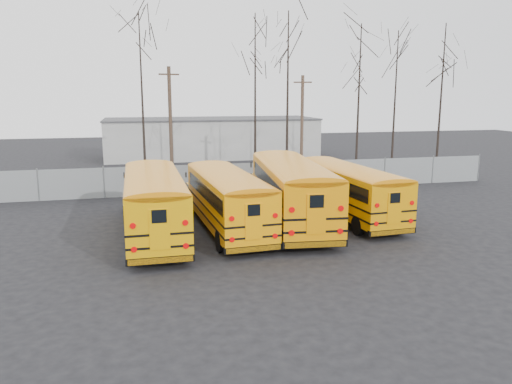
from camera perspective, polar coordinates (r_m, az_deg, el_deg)
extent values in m
plane|color=black|center=(23.12, 1.63, -5.71)|extent=(120.00, 120.00, 0.00)
cube|color=gray|center=(34.33, -3.54, 1.59)|extent=(40.00, 0.04, 2.00)
cube|color=#B6B5B0|center=(54.12, -5.12, 6.16)|extent=(22.00, 8.00, 4.00)
cylinder|color=black|center=(20.88, -14.24, -6.46)|extent=(0.29, 1.03, 1.02)
cylinder|color=black|center=(20.97, -7.88, -6.14)|extent=(0.29, 1.03, 1.02)
cylinder|color=black|center=(29.20, -14.18, -1.42)|extent=(0.29, 1.03, 1.02)
cylinder|color=black|center=(29.26, -9.65, -1.21)|extent=(0.29, 1.03, 1.02)
cube|color=#DD9704|center=(23.81, -11.57, -1.17)|extent=(2.62, 9.54, 2.41)
cube|color=#DD9704|center=(29.46, -11.98, -0.20)|extent=(2.31, 1.76, 1.02)
cube|color=black|center=(23.50, -11.60, 0.00)|extent=(2.66, 8.51, 0.72)
cube|color=black|center=(24.82, -11.59, -2.43)|extent=(2.67, 11.30, 0.09)
cube|color=black|center=(24.70, -11.63, -1.27)|extent=(2.67, 11.30, 0.09)
cube|color=black|center=(19.65, -10.84, -7.60)|extent=(2.62, 0.24, 0.29)
cube|color=black|center=(30.37, -11.99, -0.94)|extent=(2.46, 0.22, 0.27)
cube|color=#DD9704|center=(19.18, -10.96, -4.23)|extent=(0.77, 0.05, 1.59)
cylinder|color=#B20505|center=(19.36, -13.77, -6.42)|extent=(0.23, 0.04, 0.23)
cylinder|color=#B20505|center=(19.44, -8.00, -6.13)|extent=(0.23, 0.04, 0.23)
cylinder|color=#B20505|center=(19.10, -13.90, -3.78)|extent=(0.23, 0.04, 0.23)
cylinder|color=#B20505|center=(19.18, -8.08, -3.50)|extent=(0.23, 0.04, 0.23)
cylinder|color=black|center=(21.61, -4.09, -5.60)|extent=(0.33, 0.98, 0.97)
cylinder|color=black|center=(22.17, 1.47, -5.14)|extent=(0.33, 0.98, 0.97)
cylinder|color=black|center=(29.38, -7.60, -1.15)|extent=(0.33, 0.98, 0.97)
cylinder|color=black|center=(29.79, -3.44, -0.90)|extent=(0.33, 0.98, 0.97)
cube|color=orange|center=(24.55, -3.26, -0.80)|extent=(2.95, 9.15, 2.28)
cube|color=orange|center=(29.79, -5.65, 0.02)|extent=(2.28, 1.78, 0.97)
cube|color=black|center=(24.26, -3.16, 0.29)|extent=(2.94, 8.19, 0.68)
cube|color=black|center=(25.49, -3.67, -1.97)|extent=(3.08, 10.82, 0.09)
cube|color=black|center=(25.38, -3.69, -0.91)|extent=(3.08, 10.82, 0.09)
cube|color=black|center=(20.72, -0.33, -6.46)|extent=(2.49, 0.36, 0.27)
cube|color=black|center=(30.65, -5.91, -0.69)|extent=(2.34, 0.33, 0.25)
cube|color=orange|center=(20.30, -0.25, -3.41)|extent=(0.73, 0.08, 1.50)
cylinder|color=#B20505|center=(20.24, -2.76, -5.47)|extent=(0.22, 0.05, 0.21)
cylinder|color=#B20505|center=(20.74, 2.21, -5.05)|extent=(0.22, 0.05, 0.21)
cylinder|color=#B20505|center=(20.01, -2.78, -3.07)|extent=(0.22, 0.05, 0.21)
cylinder|color=#B20505|center=(20.52, 2.23, -2.70)|extent=(0.22, 0.05, 0.21)
cylinder|color=black|center=(22.36, 2.78, -4.85)|extent=(0.42, 1.12, 1.09)
cylinder|color=black|center=(22.91, 8.90, -4.57)|extent=(0.42, 1.12, 1.09)
cylinder|color=black|center=(31.20, -0.20, -0.21)|extent=(0.42, 1.12, 1.09)
cylinder|color=black|center=(31.60, 4.26, -0.09)|extent=(0.42, 1.12, 1.09)
cube|color=orange|center=(25.69, 4.12, 0.20)|extent=(3.78, 10.41, 2.57)
cube|color=orange|center=(31.64, 1.94, 0.96)|extent=(2.64, 2.11, 1.09)
cube|color=black|center=(25.37, 4.24, 1.38)|extent=(3.71, 9.33, 0.77)
cube|color=black|center=(26.74, 3.70, -1.09)|extent=(4.01, 12.29, 0.10)
cube|color=black|center=(26.63, 3.72, 0.06)|extent=(4.01, 12.29, 0.10)
cube|color=black|center=(21.29, 6.75, -5.89)|extent=(2.81, 0.53, 0.31)
cube|color=black|center=(32.60, 1.68, 0.19)|extent=(2.64, 0.49, 0.28)
cube|color=orange|center=(20.83, 6.92, -2.53)|extent=(0.82, 0.13, 1.70)
cylinder|color=#B20505|center=(20.79, 4.09, -4.69)|extent=(0.24, 0.07, 0.24)
cylinder|color=#B20505|center=(21.29, 9.60, -4.44)|extent=(0.24, 0.07, 0.24)
cylinder|color=#B20505|center=(20.54, 4.12, -2.05)|extent=(0.24, 0.07, 0.24)
cylinder|color=#B20505|center=(21.05, 9.68, -1.86)|extent=(0.24, 0.07, 0.24)
cylinder|color=black|center=(24.49, 11.59, -3.81)|extent=(0.33, 0.97, 0.95)
cylinder|color=black|center=(25.57, 15.85, -3.37)|extent=(0.33, 0.97, 0.95)
cylinder|color=black|center=(31.56, 4.66, -0.24)|extent=(0.33, 0.97, 0.95)
cylinder|color=black|center=(32.41, 8.21, -0.02)|extent=(0.33, 0.97, 0.95)
cube|color=orange|center=(27.41, 10.58, 0.24)|extent=(2.94, 9.01, 2.24)
cube|color=orange|center=(32.18, 6.24, 0.81)|extent=(2.25, 1.76, 0.95)
cube|color=black|center=(27.15, 10.81, 1.20)|extent=(2.92, 8.06, 0.67)
cube|color=black|center=(28.25, 9.78, -0.84)|extent=(3.08, 10.65, 0.09)
cube|color=black|center=(28.15, 9.81, 0.11)|extent=(3.08, 10.65, 0.09)
cube|color=black|center=(24.01, 15.27, -4.40)|extent=(2.45, 0.36, 0.27)
cube|color=black|center=(32.97, 5.70, 0.15)|extent=(2.30, 0.34, 0.25)
cube|color=orange|center=(23.65, 15.55, -1.79)|extent=(0.72, 0.08, 1.48)
cylinder|color=#B20505|center=(23.33, 13.59, -3.56)|extent=(0.21, 0.05, 0.21)
cylinder|color=#B20505|center=(24.29, 17.29, -3.17)|extent=(0.21, 0.05, 0.21)
cylinder|color=#B20505|center=(23.13, 13.69, -1.50)|extent=(0.21, 0.05, 0.21)
cylinder|color=#B20505|center=(24.10, 17.40, -1.19)|extent=(0.21, 0.05, 0.21)
cylinder|color=#433226|center=(38.40, -9.73, 7.49)|extent=(0.27, 0.27, 8.68)
cube|color=#433226|center=(38.35, -9.92, 13.11)|extent=(1.53, 0.44, 0.12)
cylinder|color=#4E3A2C|center=(40.41, 5.27, 7.39)|extent=(0.25, 0.25, 8.12)
cube|color=#4E3A2C|center=(40.33, 5.36, 12.38)|extent=(1.41, 0.54, 0.11)
cone|color=black|center=(37.77, -12.86, 10.12)|extent=(0.26, 0.26, 12.37)
cone|color=black|center=(38.56, -0.10, 10.55)|extent=(0.26, 0.26, 12.55)
cone|color=black|center=(37.50, 3.62, 10.49)|extent=(0.26, 0.26, 12.53)
cone|color=black|center=(38.46, 11.62, 9.68)|extent=(0.26, 0.26, 11.69)
cone|color=black|center=(40.00, 15.55, 9.28)|extent=(0.26, 0.26, 11.31)
cone|color=black|center=(42.55, 20.35, 9.57)|extent=(0.26, 0.26, 12.03)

